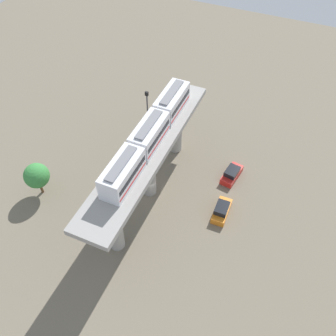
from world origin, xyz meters
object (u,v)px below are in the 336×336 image
at_px(signal_post, 148,121).
at_px(parked_car_red, 232,174).
at_px(parked_car_orange, 222,210).
at_px(tree_near_viaduct, 37,176).
at_px(train, 149,134).

bearing_deg(signal_post, parked_car_red, -179.69).
relative_size(parked_car_orange, tree_near_viaduct, 0.81).
bearing_deg(tree_near_viaduct, signal_post, -128.20).
bearing_deg(tree_near_viaduct, parked_car_red, -150.59).
distance_m(train, signal_post, 8.28).
relative_size(parked_car_red, signal_post, 0.39).
xyz_separation_m(parked_car_orange, signal_post, (13.87, -6.70, 5.48)).
xyz_separation_m(parked_car_red, tree_near_viaduct, (23.59, 13.30, 2.73)).
xyz_separation_m(train, parked_car_orange, (-10.47, 0.35, -9.57)).
height_order(parked_car_orange, parked_car_red, same).
distance_m(parked_car_orange, parked_car_red, 6.80).
xyz_separation_m(train, tree_near_viaduct, (13.81, 6.88, -6.84)).
distance_m(parked_car_red, signal_post, 14.28).
bearing_deg(train, signal_post, -61.81).
distance_m(parked_car_orange, tree_near_viaduct, 25.29).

